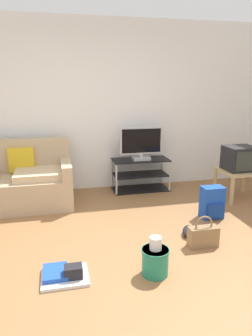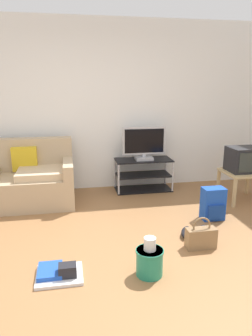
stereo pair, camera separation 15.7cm
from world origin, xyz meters
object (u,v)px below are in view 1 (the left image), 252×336
(flat_tv, at_px, (141,144))
(handbag, at_px, (203,236))
(side_table, at_px, (239,174))
(floor_tray, at_px, (64,274))
(tv_stand, at_px, (140,175))
(couch, at_px, (6,183))
(sneakers_pair, at_px, (196,230))
(backpack, at_px, (212,203))
(crt_tv, at_px, (240,158))
(cleaning_bucket, at_px, (155,259))

(flat_tv, height_order, handbag, flat_tv)
(side_table, relative_size, floor_tray, 1.33)
(tv_stand, bearing_deg, couch, -172.98)
(handbag, bearing_deg, side_table, 46.85)
(tv_stand, xyz_separation_m, flat_tv, (0.00, -0.02, 0.52))
(floor_tray, bearing_deg, flat_tv, 59.39)
(flat_tv, bearing_deg, floor_tray, -120.61)
(sneakers_pair, bearing_deg, handbag, -100.95)
(tv_stand, height_order, floor_tray, tv_stand)
(couch, bearing_deg, side_table, -8.01)
(side_table, height_order, sneakers_pair, side_table)
(couch, xyz_separation_m, flat_tv, (2.06, 0.23, 0.44))
(tv_stand, bearing_deg, flat_tv, -90.00)
(floor_tray, bearing_deg, side_table, 29.90)
(sneakers_pair, bearing_deg, floor_tray, -160.03)
(tv_stand, xyz_separation_m, backpack, (0.61, -1.31, -0.05))
(crt_tv, xyz_separation_m, cleaning_bucket, (-1.85, -1.67, -0.48))
(crt_tv, bearing_deg, floor_tray, -149.84)
(side_table, height_order, backpack, side_table)
(couch, bearing_deg, backpack, -21.67)
(couch, xyz_separation_m, handbag, (2.21, -1.74, -0.22))
(tv_stand, relative_size, flat_tv, 1.32)
(flat_tv, xyz_separation_m, side_table, (1.34, -0.71, -0.40))
(side_table, distance_m, backpack, 0.95)
(sneakers_pair, bearing_deg, backpack, 44.75)
(couch, relative_size, floor_tray, 4.39)
(flat_tv, bearing_deg, cleaning_bucket, -102.17)
(flat_tv, bearing_deg, side_table, -27.80)
(floor_tray, bearing_deg, sneakers_pair, 19.97)
(flat_tv, distance_m, sneakers_pair, 1.85)
(flat_tv, height_order, sneakers_pair, flat_tv)
(handbag, distance_m, floor_tray, 1.51)
(sneakers_pair, height_order, floor_tray, floor_tray)
(couch, relative_size, crt_tv, 4.25)
(cleaning_bucket, bearing_deg, handbag, 29.99)
(cleaning_bucket, xyz_separation_m, sneakers_pair, (0.72, 0.67, -0.11))
(flat_tv, xyz_separation_m, backpack, (0.61, -1.29, -0.57))
(crt_tv, bearing_deg, couch, 172.26)
(handbag, bearing_deg, tv_stand, 94.50)
(backpack, bearing_deg, couch, 149.28)
(flat_tv, height_order, side_table, flat_tv)
(couch, distance_m, cleaning_bucket, 2.64)
(couch, distance_m, crt_tv, 3.44)
(side_table, bearing_deg, tv_stand, 151.45)
(backpack, bearing_deg, side_table, 29.40)
(backpack, relative_size, floor_tray, 1.01)
(backpack, distance_m, cleaning_bucket, 1.55)
(couch, bearing_deg, cleaning_bucket, -54.00)
(side_table, bearing_deg, flat_tv, 152.20)
(backpack, bearing_deg, handbag, -132.66)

